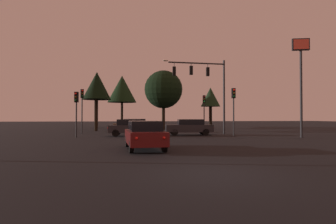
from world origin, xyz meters
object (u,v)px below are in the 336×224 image
Objects in this scene: car_crossing_left at (130,127)px; store_sign_illuminated at (301,66)px; tree_left_far at (122,89)px; tree_center_horizon at (210,98)px; traffic_light_corner_right at (234,102)px; car_nearside_lane at (144,134)px; traffic_signal_mast_arm at (206,81)px; car_crossing_right at (189,127)px; tree_behind_sign at (96,87)px; traffic_light_far_side at (82,102)px; car_far_lane at (134,125)px; tree_right_cluster at (163,90)px; traffic_light_corner_left at (76,105)px; traffic_light_median at (204,106)px; tree_lot_edge at (97,86)px.

store_sign_illuminated is at bearing -16.36° from car_crossing_left.
tree_left_far is 16.07m from tree_center_horizon.
traffic_light_corner_right reaches higher than car_nearside_lane.
car_crossing_right is at bearing -149.66° from traffic_signal_mast_arm.
store_sign_illuminated reaches higher than tree_behind_sign.
traffic_signal_mast_arm is 0.91× the size of store_sign_illuminated.
car_nearside_lane is (5.34, -14.49, -2.44)m from traffic_light_far_side.
car_far_lane is 0.52× the size of tree_left_far.
tree_right_cluster is at bearing -153.02° from tree_center_horizon.
traffic_light_corner_left is 0.42× the size of tree_left_far.
store_sign_illuminated is 1.32× the size of tree_center_horizon.
car_far_lane is at bearing 175.87° from traffic_light_median.
tree_left_far is (3.06, 14.49, 1.28)m from tree_behind_sign.
traffic_light_corner_left is 0.82× the size of car_far_lane.
tree_left_far is 13.52m from tree_right_cluster.
traffic_light_corner_right is 0.49× the size of tree_lot_edge.
tree_center_horizon is at bearing -30.54° from tree_left_far.
traffic_light_corner_right is 15.03m from tree_right_cluster.
traffic_light_corner_left is at bearing -87.25° from traffic_light_far_side.
tree_left_far reaches higher than traffic_light_corner_left.
tree_right_cluster is at bearing 54.72° from traffic_light_corner_left.
car_far_lane is (-8.26, 0.60, -2.27)m from traffic_light_median.
car_crossing_left is 0.51× the size of tree_right_cluster.
traffic_light_far_side reaches higher than car_crossing_left.
car_far_lane is 0.58× the size of tree_right_cluster.
tree_behind_sign is 1.11× the size of tree_center_horizon.
tree_left_far reaches higher than car_far_lane.
traffic_light_corner_right is (13.69, -0.95, 0.29)m from traffic_light_corner_left.
tree_behind_sign is at bearing 87.08° from traffic_light_corner_left.
tree_behind_sign is (-4.55, 20.56, 4.65)m from car_nearside_lane.
tree_right_cluster is at bearing 120.10° from store_sign_illuminated.
traffic_signal_mast_arm is 24.27m from tree_left_far.
tree_center_horizon is at bearing 20.78° from tree_behind_sign.
tree_lot_edge is (-9.62, 7.24, 1.14)m from tree_right_cluster.
store_sign_illuminated reaches higher than traffic_signal_mast_arm.
car_crossing_right is at bearing 5.27° from car_crossing_left.
car_far_lane is at bearing -66.52° from tree_lot_edge.
traffic_light_median is at bearing 91.91° from traffic_light_corner_right.
tree_lot_edge is (-19.09, 23.58, 0.63)m from store_sign_illuminated.
traffic_light_corner_left is 0.84× the size of car_crossing_right.
tree_left_far is at bearing 81.89° from traffic_light_corner_left.
traffic_light_median is 0.68× the size of tree_center_horizon.
car_crossing_left is 5.67m from car_crossing_right.
traffic_signal_mast_arm is 12.81m from traffic_light_corner_left.
traffic_light_corner_left is 15.31m from traffic_light_median.
traffic_light_corner_left is at bearing -98.11° from tree_left_far.
traffic_light_corner_left is 0.48× the size of tree_right_cluster.
traffic_light_corner_right is 0.61× the size of tree_behind_sign.
tree_center_horizon is (12.26, 26.94, 4.00)m from car_nearside_lane.
tree_left_far is (-1.54, 17.43, 5.93)m from car_far_lane.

